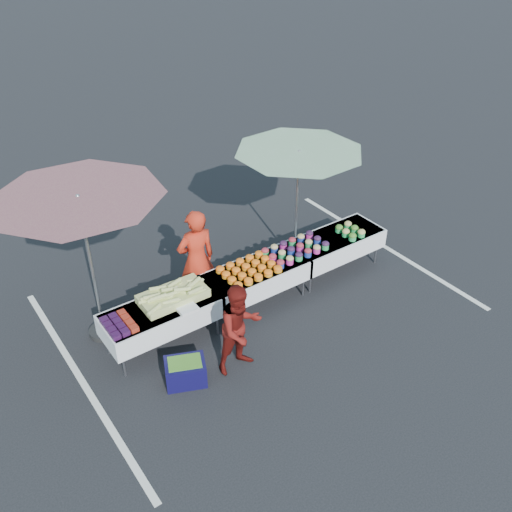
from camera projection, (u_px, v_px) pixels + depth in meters
ground at (256, 303)px, 10.05m from camera, size 80.00×80.00×0.00m
stripe_left at (81, 380)px, 8.51m from camera, size 0.10×5.00×0.00m
stripe_right at (384, 246)px, 11.58m from camera, size 0.10×5.00×0.00m
table_left at (162, 315)px, 8.86m from camera, size 1.86×0.81×0.75m
table_center at (256, 276)px, 9.73m from camera, size 1.86×0.81×0.75m
table_right at (335, 244)px, 10.59m from camera, size 1.86×0.81×0.75m
berry_punnets at (119, 324)px, 8.37m from camera, size 0.40×0.54×0.08m
corn_pile at (173, 295)px, 8.87m from camera, size 1.16×0.57×0.26m
plastic_bags at (187, 309)px, 8.70m from camera, size 0.30×0.25×0.05m
carrot_bowls at (249, 269)px, 9.53m from camera, size 0.95×0.69×0.11m
potato_cups at (296, 248)px, 10.00m from camera, size 1.14×0.58×0.16m
bean_baskets at (350, 231)px, 10.51m from camera, size 0.36×0.50×0.15m
vendor at (197, 260)px, 9.54m from camera, size 0.71×0.49×1.85m
customer at (240, 328)px, 8.36m from camera, size 0.73×0.57×1.49m
umbrella_left at (80, 209)px, 8.10m from camera, size 3.11×3.11×2.57m
umbrella_right at (299, 161)px, 9.95m from camera, size 3.03×3.03×2.34m
storage_bin at (185, 371)px, 8.39m from camera, size 0.71×0.63×0.39m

